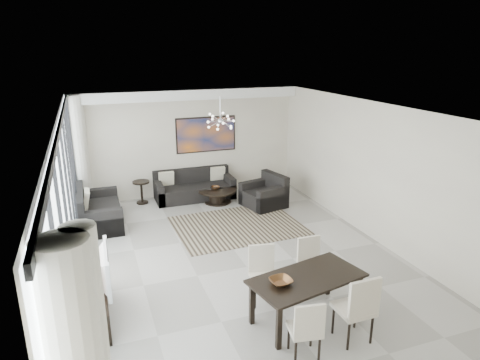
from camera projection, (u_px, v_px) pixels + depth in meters
name	position (u px, v px, depth m)	size (l,w,h in m)	color
room_shell	(271.00, 191.00, 7.76)	(6.00, 9.00, 2.90)	#A8A39B
window_wall	(77.00, 214.00, 6.67)	(0.37, 8.95, 2.90)	white
soffit	(188.00, 95.00, 11.07)	(5.98, 0.40, 0.26)	white
painting	(206.00, 135.00, 11.72)	(1.68, 0.04, 0.98)	#CA661C
chandelier	(220.00, 121.00, 9.68)	(0.66, 0.66, 0.71)	silver
rug	(238.00, 225.00, 9.88)	(2.83, 2.18, 0.01)	black
coffee_table	(218.00, 195.00, 11.32)	(1.01, 1.01, 0.35)	black
bowl_coffee	(215.00, 188.00, 11.30)	(0.23, 0.23, 0.07)	brown
sofa_main	(194.00, 189.00, 11.62)	(2.11, 0.86, 0.77)	black
loveseat	(97.00, 213.00, 9.86)	(0.97, 1.73, 0.87)	black
armchair	(265.00, 195.00, 11.05)	(1.12, 1.16, 0.82)	black
side_table	(141.00, 188.00, 11.19)	(0.44, 0.44, 0.60)	black
tv_console	(93.00, 304.00, 6.48)	(0.44, 1.55, 0.49)	black
television	(100.00, 269.00, 6.40)	(1.05, 0.14, 0.61)	gray
dining_table	(307.00, 282.00, 6.35)	(1.85, 1.19, 0.71)	black
dining_chair_sw	(307.00, 327.00, 5.52)	(0.47, 0.47, 0.89)	beige
dining_chair_se	(359.00, 305.00, 5.82)	(0.49, 0.49, 1.05)	beige
dining_chair_nw	(262.00, 269.00, 6.89)	(0.50, 0.50, 0.93)	beige
dining_chair_ne	(311.00, 259.00, 7.26)	(0.43, 0.43, 0.89)	beige
bowl_dining	(281.00, 282.00, 6.12)	(0.32, 0.32, 0.08)	brown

